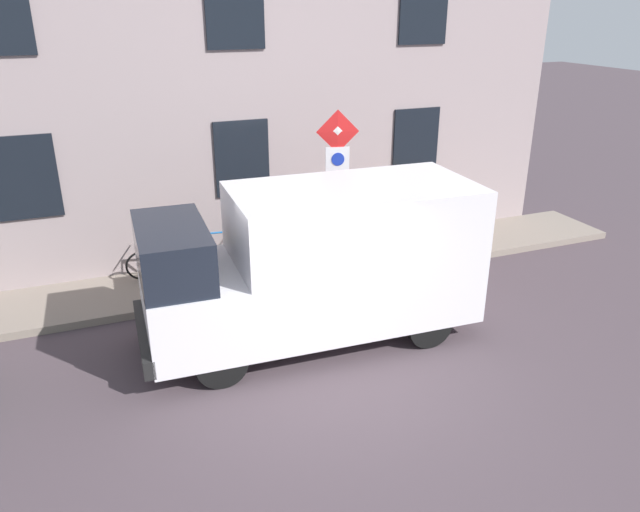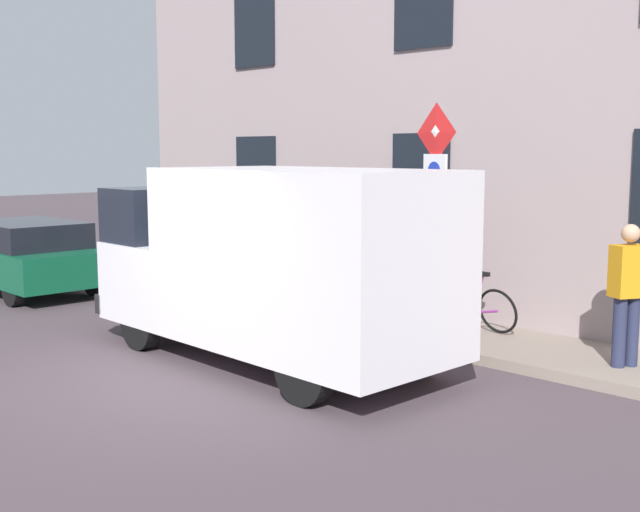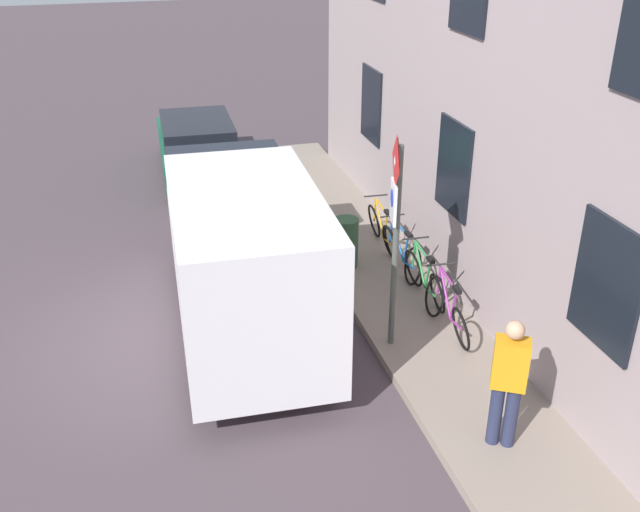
{
  "view_description": "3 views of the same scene",
  "coord_description": "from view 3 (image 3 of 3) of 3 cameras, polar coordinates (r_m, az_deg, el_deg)",
  "views": [
    {
      "loc": [
        -6.9,
        3.0,
        5.11
      ],
      "look_at": [
        2.3,
        -0.68,
        1.0
      ],
      "focal_mm": 34.36,
      "sensor_mm": 36.0,
      "label": 1
    },
    {
      "loc": [
        -5.37,
        -7.6,
        2.7
      ],
      "look_at": [
        2.6,
        0.1,
        1.23
      ],
      "focal_mm": 44.29,
      "sensor_mm": 36.0,
      "label": 2
    },
    {
      "loc": [
        -0.11,
        -9.78,
        6.09
      ],
      "look_at": [
        2.38,
        -0.84,
        1.42
      ],
      "focal_mm": 40.42,
      "sensor_mm": 36.0,
      "label": 3
    }
  ],
  "objects": [
    {
      "name": "sign_post_stacked",
      "position": [
        9.83,
        5.92,
        3.34
      ],
      "size": [
        0.2,
        0.55,
        3.08
      ],
      "color": "#474C47",
      "rests_on": "sidewalk_slab"
    },
    {
      "name": "bicycle_orange",
      "position": [
        13.45,
        4.94,
        2.07
      ],
      "size": [
        0.46,
        1.72,
        0.89
      ],
      "rotation": [
        0.0,
        0.0,
        1.52
      ],
      "color": "black",
      "rests_on": "sidewalk_slab"
    },
    {
      "name": "litter_bin",
      "position": [
        12.74,
        2.06,
        1.09
      ],
      "size": [
        0.44,
        0.44,
        0.9
      ],
      "primitive_type": "cylinder",
      "color": "#2D5133",
      "rests_on": "sidewalk_slab"
    },
    {
      "name": "bicycle_blue",
      "position": [
        12.63,
        6.46,
        0.28
      ],
      "size": [
        0.46,
        1.71,
        0.89
      ],
      "rotation": [
        0.0,
        0.0,
        1.6
      ],
      "color": "black",
      "rests_on": "sidewalk_slab"
    },
    {
      "name": "sidewalk_slab",
      "position": [
        12.18,
        6.04,
        -3.11
      ],
      "size": [
        1.76,
        16.36,
        0.14
      ],
      "primitive_type": "cube",
      "color": "gray",
      "rests_on": "ground_plane"
    },
    {
      "name": "building_facade",
      "position": [
        11.41,
        12.8,
        12.97
      ],
      "size": [
        0.75,
        14.36,
        7.02
      ],
      "color": "gray",
      "rests_on": "ground_plane"
    },
    {
      "name": "pedestrian",
      "position": [
        8.72,
        14.67,
        -9.46
      ],
      "size": [
        0.48,
        0.42,
        1.72
      ],
      "rotation": [
        0.0,
        0.0,
        4.2
      ],
      "color": "#262B47",
      "rests_on": "sidewalk_slab"
    },
    {
      "name": "bicycle_purple",
      "position": [
        11.06,
        10.15,
        -4.07
      ],
      "size": [
        0.46,
        1.72,
        0.89
      ],
      "rotation": [
        0.0,
        0.0,
        1.48
      ],
      "color": "black",
      "rests_on": "sidewalk_slab"
    },
    {
      "name": "bicycle_green",
      "position": [
        11.83,
        8.18,
        -1.75
      ],
      "size": [
        0.46,
        1.72,
        0.89
      ],
      "rotation": [
        0.0,
        0.0,
        1.52
      ],
      "color": "black",
      "rests_on": "sidewalk_slab"
    },
    {
      "name": "ground_plane",
      "position": [
        11.52,
        -12.66,
        -5.95
      ],
      "size": [
        80.0,
        80.0,
        0.0
      ],
      "primitive_type": "plane",
      "color": "#493C43"
    },
    {
      "name": "parked_hatchback",
      "position": [
        17.68,
        -9.66,
        8.67
      ],
      "size": [
        1.87,
        4.05,
        1.38
      ],
      "rotation": [
        0.0,
        0.0,
        1.54
      ],
      "color": "#105335",
      "rests_on": "ground_plane"
    },
    {
      "name": "delivery_van",
      "position": [
        10.75,
        -6.1,
        0.26
      ],
      "size": [
        2.22,
        5.41,
        2.5
      ],
      "rotation": [
        0.0,
        0.0,
        1.53
      ],
      "color": "white",
      "rests_on": "ground_plane"
    }
  ]
}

